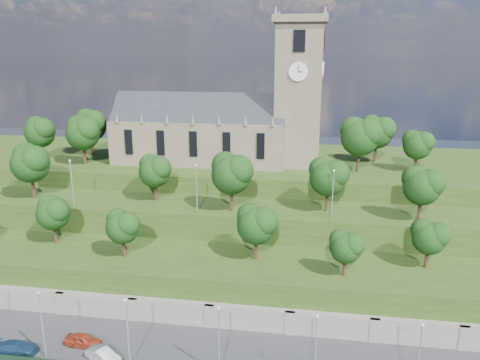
% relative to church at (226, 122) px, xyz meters
% --- Properties ---
extents(promenade, '(160.00, 12.00, 2.00)m').
position_rel_church_xyz_m(promenade, '(-0.79, -39.98, -21.52)').
color(promenade, '#2D2D30').
rests_on(promenade, ground).
extents(retaining_wall, '(160.00, 2.10, 5.00)m').
position_rel_church_xyz_m(retaining_wall, '(-0.79, -34.01, -20.02)').
color(retaining_wall, slate).
rests_on(retaining_wall, ground).
extents(embankment_lower, '(160.00, 12.00, 8.00)m').
position_rel_church_xyz_m(embankment_lower, '(-0.79, -27.98, -18.52)').
color(embankment_lower, '#263D14').
rests_on(embankment_lower, ground).
extents(embankment_upper, '(160.00, 10.00, 12.00)m').
position_rel_church_xyz_m(embankment_upper, '(-0.79, -16.98, -16.52)').
color(embankment_upper, '#263D14').
rests_on(embankment_upper, ground).
extents(hilltop, '(160.00, 32.00, 15.00)m').
position_rel_church_xyz_m(hilltop, '(-0.79, 4.02, -15.02)').
color(hilltop, '#263D14').
rests_on(hilltop, ground).
extents(church, '(38.60, 12.35, 27.60)m').
position_rel_church_xyz_m(church, '(0.00, 0.00, 0.00)').
color(church, brown).
rests_on(church, hilltop).
extents(trees_lower, '(68.40, 8.40, 7.79)m').
position_rel_church_xyz_m(trees_lower, '(0.66, -27.62, -9.85)').
color(trees_lower, '#321D13').
rests_on(trees_lower, embankment_lower).
extents(trees_upper, '(66.59, 8.53, 9.16)m').
position_rel_church_xyz_m(trees_upper, '(1.05, -17.91, -4.75)').
color(trees_upper, '#321D13').
rests_on(trees_upper, embankment_upper).
extents(trees_hilltop, '(75.13, 16.01, 9.58)m').
position_rel_church_xyz_m(trees_hilltop, '(-2.07, -1.62, -1.45)').
color(trees_hilltop, '#321D13').
rests_on(trees_hilltop, hilltop).
extents(lamp_posts_promenade, '(60.36, 0.36, 8.23)m').
position_rel_church_xyz_m(lamp_posts_promenade, '(-2.79, -43.48, -15.80)').
color(lamp_posts_promenade, '#B2B2B7').
rests_on(lamp_posts_promenade, promenade).
extents(lamp_posts_upper, '(40.36, 0.36, 7.27)m').
position_rel_church_xyz_m(lamp_posts_upper, '(-0.79, -19.98, -6.29)').
color(lamp_posts_upper, '#B2B2B7').
rests_on(lamp_posts_upper, embankment_upper).
extents(car_left, '(4.53, 2.23, 1.49)m').
position_rel_church_xyz_m(car_left, '(-9.56, -40.93, -19.78)').
color(car_left, maroon).
rests_on(car_left, promenade).
extents(car_middle, '(4.67, 3.18, 1.46)m').
position_rel_church_xyz_m(car_middle, '(-6.01, -43.23, -19.79)').
color(car_middle, '#999A9D').
rests_on(car_middle, promenade).
extents(car_right, '(4.96, 2.34, 1.40)m').
position_rel_church_xyz_m(car_right, '(-16.48, -43.35, -19.82)').
color(car_right, '#152D4B').
rests_on(car_right, promenade).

